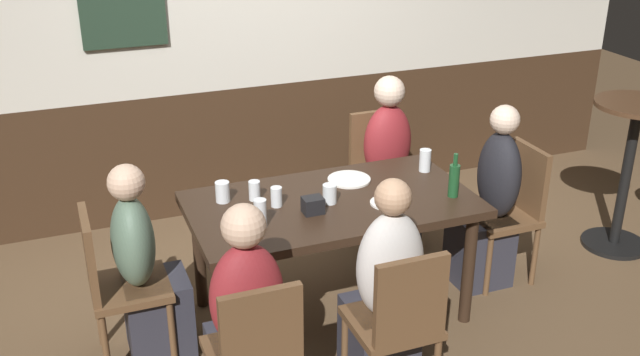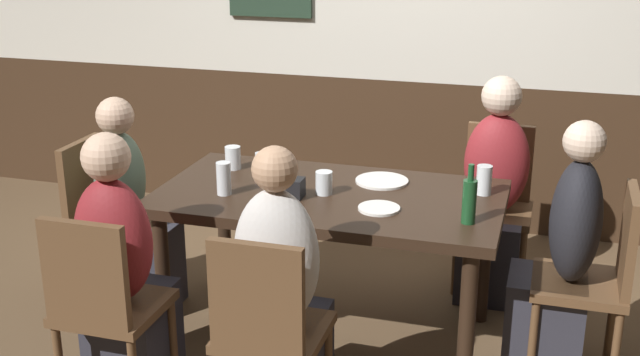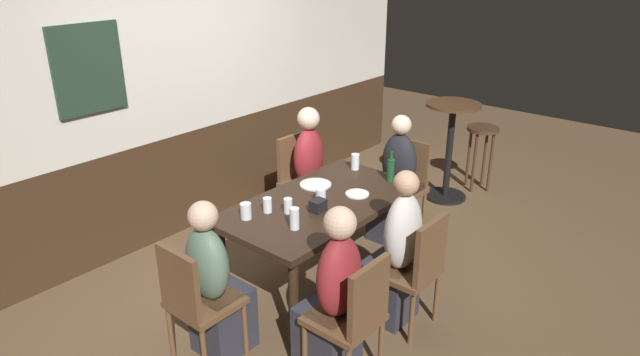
% 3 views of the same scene
% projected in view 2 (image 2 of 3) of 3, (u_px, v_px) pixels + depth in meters
% --- Properties ---
extents(ground_plane, '(12.00, 12.00, 0.00)m').
position_uv_depth(ground_plane, '(329.00, 333.00, 3.96)').
color(ground_plane, brown).
extents(wall_back, '(6.40, 0.13, 2.60)m').
position_uv_depth(wall_back, '(401.00, 24.00, 5.04)').
color(wall_back, '#3D2819').
rests_on(wall_back, ground_plane).
extents(dining_table, '(1.60, 0.88, 0.74)m').
position_uv_depth(dining_table, '(329.00, 210.00, 3.75)').
color(dining_table, black).
rests_on(dining_table, ground_plane).
extents(chair_right_far, '(0.40, 0.40, 0.88)m').
position_uv_depth(chair_right_far, '(495.00, 197.00, 4.38)').
color(chair_right_far, brown).
rests_on(chair_right_far, ground_plane).
extents(chair_head_west, '(0.40, 0.40, 0.88)m').
position_uv_depth(chair_head_west, '(104.00, 214.00, 4.13)').
color(chair_head_west, brown).
rests_on(chair_head_west, ground_plane).
extents(chair_head_east, '(0.40, 0.40, 0.88)m').
position_uv_depth(chair_head_east, '(598.00, 273.00, 3.47)').
color(chair_head_east, brown).
rests_on(chair_head_east, ground_plane).
extents(chair_left_near, '(0.40, 0.40, 0.88)m').
position_uv_depth(chair_left_near, '(103.00, 301.00, 3.21)').
color(chair_left_near, brown).
rests_on(chair_left_near, ground_plane).
extents(chair_mid_near, '(0.40, 0.40, 0.88)m').
position_uv_depth(chair_mid_near, '(267.00, 326.00, 3.02)').
color(chair_mid_near, brown).
rests_on(chair_mid_near, ground_plane).
extents(person_right_far, '(0.34, 0.37, 1.19)m').
position_uv_depth(person_right_far, '(493.00, 205.00, 4.23)').
color(person_right_far, '#2D2D38').
rests_on(person_right_far, ground_plane).
extents(person_head_west, '(0.37, 0.34, 1.12)m').
position_uv_depth(person_head_west, '(132.00, 222.00, 4.09)').
color(person_head_west, '#2D2D38').
rests_on(person_head_west, ground_plane).
extents(person_head_east, '(0.37, 0.34, 1.17)m').
position_uv_depth(person_head_east, '(559.00, 269.00, 3.51)').
color(person_head_east, '#2D2D38').
rests_on(person_head_east, ground_plane).
extents(person_left_near, '(0.34, 0.37, 1.17)m').
position_uv_depth(person_left_near, '(123.00, 285.00, 3.36)').
color(person_left_near, '#2D2D38').
rests_on(person_left_near, ground_plane).
extents(person_mid_near, '(0.34, 0.37, 1.17)m').
position_uv_depth(person_mid_near, '(281.00, 308.00, 3.17)').
color(person_mid_near, '#2D2D38').
rests_on(person_mid_near, ground_plane).
extents(tumbler_short, '(0.07, 0.07, 0.15)m').
position_uv_depth(tumbler_short, '(224.00, 181.00, 3.68)').
color(tumbler_short, silver).
rests_on(tumbler_short, dining_table).
extents(pint_glass_amber, '(0.08, 0.08, 0.12)m').
position_uv_depth(pint_glass_amber, '(233.00, 159.00, 4.05)').
color(pint_glass_amber, silver).
rests_on(pint_glass_amber, dining_table).
extents(highball_clear, '(0.08, 0.08, 0.11)m').
position_uv_depth(highball_clear, '(324.00, 184.00, 3.69)').
color(highball_clear, silver).
rests_on(highball_clear, dining_table).
extents(beer_glass_half, '(0.06, 0.06, 0.11)m').
position_uv_depth(beer_glass_half, '(270.00, 173.00, 3.83)').
color(beer_glass_half, silver).
rests_on(beer_glass_half, dining_table).
extents(beer_glass_tall, '(0.07, 0.07, 0.11)m').
position_uv_depth(beer_glass_tall, '(262.00, 164.00, 3.96)').
color(beer_glass_tall, silver).
rests_on(beer_glass_tall, dining_table).
extents(pint_glass_stout, '(0.07, 0.07, 0.14)m').
position_uv_depth(pint_glass_stout, '(484.00, 181.00, 3.68)').
color(pint_glass_stout, silver).
rests_on(pint_glass_stout, dining_table).
extents(beer_bottle_green, '(0.06, 0.06, 0.26)m').
position_uv_depth(beer_bottle_green, '(469.00, 200.00, 3.33)').
color(beer_bottle_green, '#194723').
rests_on(beer_bottle_green, dining_table).
extents(plate_white_large, '(0.26, 0.26, 0.01)m').
position_uv_depth(plate_white_large, '(382.00, 181.00, 3.86)').
color(plate_white_large, white).
rests_on(plate_white_large, dining_table).
extents(plate_white_small, '(0.19, 0.19, 0.01)m').
position_uv_depth(plate_white_small, '(379.00, 208.00, 3.51)').
color(plate_white_small, white).
rests_on(plate_white_small, dining_table).
extents(condiment_caddy, '(0.11, 0.09, 0.09)m').
position_uv_depth(condiment_caddy, '(291.00, 188.00, 3.65)').
color(condiment_caddy, black).
rests_on(condiment_caddy, dining_table).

